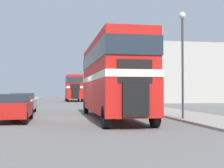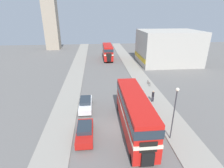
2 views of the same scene
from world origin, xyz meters
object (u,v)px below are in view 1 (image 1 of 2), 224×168
(car_parked_near, at_px, (14,107))
(pedestrian_walking, at_px, (150,97))
(double_decker_bus, at_px, (112,74))
(bus_distant, at_px, (74,86))
(street_lamp, at_px, (183,49))
(bicycle_on_pavement, at_px, (144,102))
(car_parked_mid, at_px, (23,103))

(car_parked_near, relative_size, pedestrian_walking, 2.43)
(double_decker_bus, xyz_separation_m, bus_distant, (-0.51, 33.30, -0.15))
(bus_distant, relative_size, street_lamp, 1.58)
(bicycle_on_pavement, bearing_deg, double_decker_bus, -113.48)
(double_decker_bus, bearing_deg, bus_distant, 90.87)
(bus_distant, height_order, pedestrian_walking, bus_distant)
(bicycle_on_pavement, bearing_deg, car_parked_mid, -146.82)
(double_decker_bus, bearing_deg, car_parked_near, -172.81)
(double_decker_bus, relative_size, car_parked_near, 2.59)
(double_decker_bus, height_order, car_parked_mid, double_decker_bus)
(car_parked_mid, bearing_deg, bicycle_on_pavement, 33.18)
(pedestrian_walking, height_order, street_lamp, street_lamp)
(double_decker_bus, height_order, car_parked_near, double_decker_bus)
(double_decker_bus, relative_size, pedestrian_walking, 6.30)
(pedestrian_walking, relative_size, street_lamp, 0.30)
(bus_distant, height_order, car_parked_near, bus_distant)
(car_parked_mid, height_order, bicycle_on_pavement, car_parked_mid)
(car_parked_near, bearing_deg, pedestrian_walking, 36.40)
(double_decker_bus, height_order, bus_distant, double_decker_bus)
(pedestrian_walking, height_order, bicycle_on_pavement, pedestrian_walking)
(pedestrian_walking, bearing_deg, double_decker_bus, -123.56)
(car_parked_mid, relative_size, street_lamp, 0.78)
(car_parked_mid, bearing_deg, pedestrian_walking, 5.64)
(bicycle_on_pavement, height_order, street_lamp, street_lamp)
(car_parked_near, bearing_deg, bicycle_on_pavement, 50.86)
(car_parked_near, distance_m, bicycle_on_pavement, 17.46)
(bus_distant, relative_size, pedestrian_walking, 5.23)
(double_decker_bus, relative_size, bus_distant, 1.20)
(pedestrian_walking, bearing_deg, bicycle_on_pavement, 78.69)
(car_parked_near, height_order, street_lamp, street_lamp)
(bus_distant, distance_m, car_parked_mid, 28.30)
(bus_distant, xyz_separation_m, car_parked_near, (-4.93, -33.99, -1.70))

